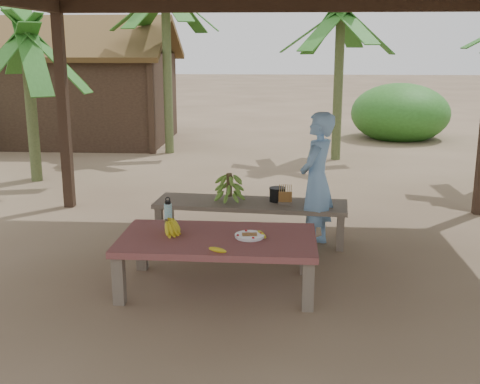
# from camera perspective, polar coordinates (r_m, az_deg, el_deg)

# --- Properties ---
(ground) EXTENTS (80.00, 80.00, 0.00)m
(ground) POSITION_cam_1_polar(r_m,az_deg,el_deg) (6.09, 2.39, -7.51)
(ground) COLOR brown
(ground) RESTS_ON ground
(work_table) EXTENTS (1.81, 1.02, 0.50)m
(work_table) POSITION_cam_1_polar(r_m,az_deg,el_deg) (5.55, -2.13, -4.91)
(work_table) COLOR brown
(work_table) RESTS_ON ground
(bench) EXTENTS (2.25, 0.80, 0.45)m
(bench) POSITION_cam_1_polar(r_m,az_deg,el_deg) (6.93, 1.02, -1.40)
(bench) COLOR brown
(bench) RESTS_ON ground
(ripe_banana_bunch) EXTENTS (0.27, 0.24, 0.16)m
(ripe_banana_bunch) POSITION_cam_1_polar(r_m,az_deg,el_deg) (5.61, -6.99, -3.24)
(ripe_banana_bunch) COLOR yellow
(ripe_banana_bunch) RESTS_ON work_table
(plate) EXTENTS (0.27, 0.27, 0.04)m
(plate) POSITION_cam_1_polar(r_m,az_deg,el_deg) (5.49, 0.91, -4.20)
(plate) COLOR white
(plate) RESTS_ON work_table
(loose_banana_front) EXTENTS (0.16, 0.07, 0.04)m
(loose_banana_front) POSITION_cam_1_polar(r_m,az_deg,el_deg) (5.12, -2.14, -5.51)
(loose_banana_front) COLOR yellow
(loose_banana_front) RESTS_ON work_table
(loose_banana_side) EXTENTS (0.11, 0.16, 0.04)m
(loose_banana_side) POSITION_cam_1_polar(r_m,az_deg,el_deg) (5.52, 2.08, -4.04)
(loose_banana_side) COLOR yellow
(loose_banana_side) RESTS_ON work_table
(water_flask) EXTENTS (0.08, 0.08, 0.29)m
(water_flask) POSITION_cam_1_polar(r_m,az_deg,el_deg) (5.87, -6.83, -2.05)
(water_flask) COLOR #3EB4C2
(water_flask) RESTS_ON work_table
(green_banana_stalk) EXTENTS (0.33, 0.33, 0.35)m
(green_banana_stalk) POSITION_cam_1_polar(r_m,az_deg,el_deg) (6.91, -1.03, 0.51)
(green_banana_stalk) COLOR #598C2D
(green_banana_stalk) RESTS_ON bench
(cooking_pot) EXTENTS (0.18, 0.18, 0.15)m
(cooking_pot) POSITION_cam_1_polar(r_m,az_deg,el_deg) (6.94, 3.57, -0.27)
(cooking_pot) COLOR black
(cooking_pot) RESTS_ON bench
(skewer_rack) EXTENTS (0.19, 0.10, 0.24)m
(skewer_rack) POSITION_cam_1_polar(r_m,az_deg,el_deg) (6.80, 4.32, -0.22)
(skewer_rack) COLOR #A57F47
(skewer_rack) RESTS_ON bench
(woman) EXTENTS (0.56, 0.65, 1.51)m
(woman) POSITION_cam_1_polar(r_m,az_deg,el_deg) (6.67, 7.29, 1.08)
(woman) COLOR #76A8E0
(woman) RESTS_ON ground
(hut) EXTENTS (4.40, 3.43, 2.85)m
(hut) POSITION_cam_1_polar(r_m,az_deg,el_deg) (14.48, -15.02, 8.99)
(hut) COLOR black
(hut) RESTS_ON ground
(banana_plant_n) EXTENTS (1.80, 1.80, 3.06)m
(banana_plant_n) POSITION_cam_1_polar(r_m,az_deg,el_deg) (11.85, 9.51, 15.39)
(banana_plant_n) COLOR #596638
(banana_plant_n) RESTS_ON ground
(banana_plant_nw) EXTENTS (1.80, 1.80, 3.49)m
(banana_plant_nw) POSITION_cam_1_polar(r_m,az_deg,el_deg) (12.53, -7.08, 17.31)
(banana_plant_nw) COLOR #596638
(banana_plant_nw) RESTS_ON ground
(banana_plant_w) EXTENTS (1.80, 1.80, 2.58)m
(banana_plant_w) POSITION_cam_1_polar(r_m,az_deg,el_deg) (10.36, -19.58, 12.44)
(banana_plant_w) COLOR #596638
(banana_plant_w) RESTS_ON ground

